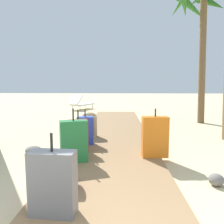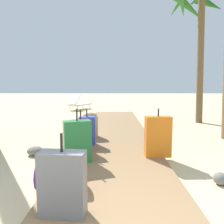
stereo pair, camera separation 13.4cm
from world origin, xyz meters
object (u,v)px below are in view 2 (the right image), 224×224
object	(u,v)px
suitcase_green	(77,141)
suitcase_red	(81,136)
lounge_chair	(78,103)
duffel_bag_purple	(60,175)
suitcase_orange	(158,136)
palm_tree_far_right	(201,7)
suitcase_blue	(87,131)
backpack_tan	(90,124)
suitcase_grey	(63,184)

from	to	relation	value
suitcase_green	suitcase_red	xyz separation A→B (m)	(-0.02, 0.51, -0.03)
suitcase_red	lounge_chair	size ratio (longest dim) A/B	0.46
duffel_bag_purple	suitcase_orange	bearing A→B (deg)	40.76
duffel_bag_purple	palm_tree_far_right	world-z (taller)	palm_tree_far_right
suitcase_green	suitcase_orange	size ratio (longest dim) A/B	1.03
duffel_bag_purple	suitcase_red	size ratio (longest dim) A/B	0.69
palm_tree_far_right	suitcase_blue	bearing A→B (deg)	-136.53
backpack_tan	suitcase_blue	size ratio (longest dim) A/B	0.81
suitcase_grey	suitcase_green	bearing A→B (deg)	94.06
suitcase_blue	suitcase_orange	world-z (taller)	suitcase_orange
suitcase_grey	palm_tree_far_right	world-z (taller)	palm_tree_far_right
lounge_chair	backpack_tan	bearing A→B (deg)	-78.51
suitcase_red	palm_tree_far_right	world-z (taller)	palm_tree_far_right
backpack_tan	suitcase_blue	distance (m)	0.65
suitcase_blue	duffel_bag_purple	xyz separation A→B (m)	(-0.08, -1.89, -0.13)
suitcase_blue	suitcase_grey	size ratio (longest dim) A/B	0.93
suitcase_blue	suitcase_grey	world-z (taller)	suitcase_grey
duffel_bag_purple	lounge_chair	world-z (taller)	lounge_chair
suitcase_orange	lounge_chair	distance (m)	8.20
backpack_tan	suitcase_grey	bearing A→B (deg)	-88.45
duffel_bag_purple	lounge_chair	size ratio (longest dim) A/B	0.31
backpack_tan	lounge_chair	xyz separation A→B (m)	(-1.30, 6.41, -0.05)
suitcase_grey	lounge_chair	world-z (taller)	suitcase_grey
suitcase_blue	suitcase_red	xyz separation A→B (m)	(-0.05, -0.51, 0.01)
suitcase_grey	palm_tree_far_right	bearing A→B (deg)	59.55
suitcase_blue	suitcase_orange	xyz separation A→B (m)	(1.27, -0.72, 0.06)
suitcase_red	suitcase_grey	bearing A→B (deg)	-86.37
lounge_chair	duffel_bag_purple	bearing A→B (deg)	-82.20
suitcase_blue	suitcase_orange	distance (m)	1.46
lounge_chair	palm_tree_far_right	bearing A→B (deg)	-39.57
backpack_tan	suitcase_grey	world-z (taller)	suitcase_grey
duffel_bag_purple	palm_tree_far_right	bearing A→B (deg)	55.79
backpack_tan	suitcase_red	bearing A→B (deg)	-91.87
palm_tree_far_right	suitcase_green	bearing A→B (deg)	-128.90
lounge_chair	suitcase_blue	bearing A→B (deg)	-79.49
suitcase_green	palm_tree_far_right	size ratio (longest dim) A/B	0.18
suitcase_green	palm_tree_far_right	bearing A→B (deg)	51.10
duffel_bag_purple	suitcase_grey	xyz separation A→B (m)	(0.16, -0.52, 0.15)
suitcase_red	palm_tree_far_right	xyz separation A→B (m)	(3.41, 3.70, 3.40)
suitcase_green	palm_tree_far_right	world-z (taller)	palm_tree_far_right
duffel_bag_purple	lounge_chair	distance (m)	9.03
palm_tree_far_right	suitcase_orange	bearing A→B (deg)	-118.24
duffel_bag_purple	suitcase_grey	size ratio (longest dim) A/B	0.68
suitcase_grey	suitcase_orange	xyz separation A→B (m)	(1.19, 1.69, 0.04)
suitcase_grey	suitcase_blue	bearing A→B (deg)	91.79
suitcase_green	suitcase_orange	distance (m)	1.32
suitcase_grey	suitcase_red	size ratio (longest dim) A/B	1.01
suitcase_red	duffel_bag_purple	bearing A→B (deg)	-91.64
backpack_tan	suitcase_red	size ratio (longest dim) A/B	0.76
suitcase_grey	palm_tree_far_right	xyz separation A→B (m)	(3.29, 5.60, 3.39)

